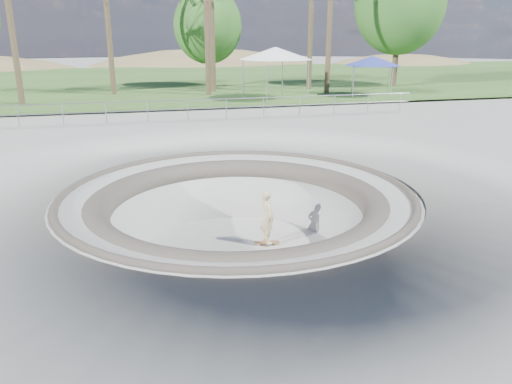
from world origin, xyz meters
TOP-DOWN VIEW (x-y plane):
  - ground at (0.00, 0.00)m, footprint 180.00×180.00m
  - skate_bowl at (0.00, 0.00)m, footprint 14.00×14.00m
  - grass_strip at (0.00, 34.00)m, footprint 180.00×36.00m
  - distant_hills at (3.78, 57.17)m, footprint 103.20×45.00m
  - safety_railing at (0.00, 12.00)m, footprint 25.00×0.06m
  - skateboard at (1.01, 0.37)m, footprint 0.80×0.35m
  - skater at (1.01, 0.37)m, footprint 0.52×0.69m
  - canopy_white at (6.37, 18.00)m, footprint 6.24×6.24m
  - canopy_blue at (13.15, 18.00)m, footprint 4.82×4.82m
  - bushy_tree_mid at (3.46, 26.79)m, footprint 5.27×4.79m
  - bushy_tree_right at (18.05, 23.74)m, footprint 7.12×6.47m

SIDE VIEW (x-z plane):
  - distant_hills at x=3.78m, z-range -21.32..7.28m
  - skateboard at x=1.01m, z-range -1.88..-1.80m
  - skate_bowl at x=0.00m, z-range -3.88..0.22m
  - skater at x=1.01m, z-range -1.82..-0.12m
  - ground at x=0.00m, z-range 0.00..0.00m
  - grass_strip at x=0.00m, z-range 0.16..0.28m
  - safety_railing at x=0.00m, z-range 0.18..1.20m
  - canopy_blue at x=13.15m, z-range 1.27..3.91m
  - canopy_white at x=6.37m, z-range 1.51..4.78m
  - bushy_tree_mid at x=3.46m, z-range 1.08..8.68m
  - bushy_tree_right at x=18.05m, z-range 1.41..11.68m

